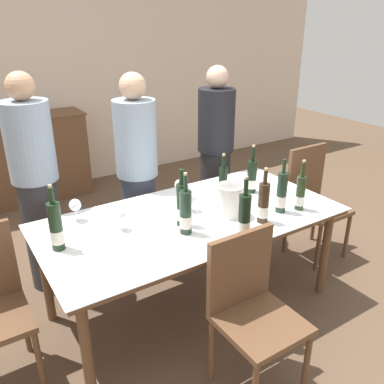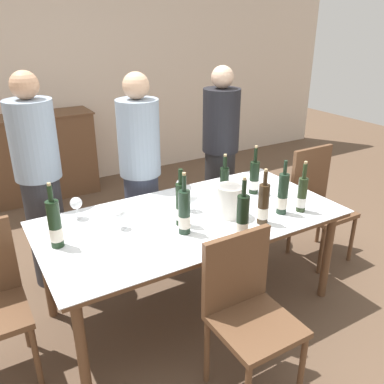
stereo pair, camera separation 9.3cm
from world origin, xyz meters
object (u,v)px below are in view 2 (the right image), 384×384
at_px(wine_bottle_3, 283,195).
at_px(wine_bottle_0, 181,205).
at_px(wine_bottle_5, 224,186).
at_px(person_guest_left, 141,174).
at_px(wine_glass_4, 181,185).
at_px(dining_table, 192,224).
at_px(wine_bottle_7, 55,225).
at_px(person_guest_right, 220,155).
at_px(ice_bucket, 230,200).
at_px(wine_glass_3, 191,198).
at_px(chair_right_end, 317,197).
at_px(wine_glass_2, 76,204).
at_px(wine_bottle_2, 242,219).
at_px(wine_bottle_6, 254,178).
at_px(wine_bottle_4, 302,195).
at_px(person_host, 40,185).
at_px(wine_bottle_1, 263,205).
at_px(chair_near_front, 247,305).
at_px(wine_glass_1, 120,215).
at_px(wine_glass_0, 234,184).
at_px(sideboard_cabinet, 43,156).
at_px(wine_bottle_8, 184,213).

bearing_deg(wine_bottle_3, wine_bottle_0, 163.18).
distance_m(wine_bottle_5, person_guest_left, 0.75).
bearing_deg(wine_glass_4, dining_table, -105.33).
xyz_separation_m(wine_bottle_5, wine_bottle_7, (-1.19, -0.02, 0.01)).
bearing_deg(person_guest_right, ice_bucket, -121.02).
height_order(wine_glass_3, chair_right_end, chair_right_end).
height_order(wine_glass_2, person_guest_right, person_guest_right).
height_order(wine_bottle_0, wine_bottle_2, wine_bottle_2).
height_order(wine_bottle_3, person_guest_left, person_guest_left).
bearing_deg(wine_glass_2, wine_bottle_6, -11.45).
distance_m(wine_glass_3, wine_glass_4, 0.22).
distance_m(wine_bottle_4, person_host, 1.89).
distance_m(wine_bottle_3, wine_bottle_4, 0.14).
height_order(ice_bucket, wine_glass_4, ice_bucket).
xyz_separation_m(wine_bottle_4, wine_glass_2, (-1.36, 0.67, -0.01)).
bearing_deg(wine_bottle_1, ice_bucket, 122.51).
bearing_deg(dining_table, wine_bottle_6, 10.00).
height_order(wine_bottle_3, chair_near_front, wine_bottle_3).
xyz_separation_m(wine_bottle_7, wine_glass_3, (0.91, 0.00, -0.04)).
distance_m(wine_bottle_0, wine_glass_1, 0.39).
xyz_separation_m(wine_glass_3, person_guest_left, (-0.08, 0.67, -0.03)).
relative_size(wine_bottle_4, wine_glass_0, 2.26).
height_order(wine_bottle_4, wine_glass_2, wine_bottle_4).
bearing_deg(chair_near_front, dining_table, 82.80).
xyz_separation_m(dining_table, wine_bottle_4, (0.69, -0.31, 0.18)).
distance_m(dining_table, chair_right_end, 1.32).
relative_size(dining_table, chair_right_end, 2.11).
bearing_deg(wine_bottle_2, person_guest_left, 97.00).
height_order(sideboard_cabinet, chair_near_front, sideboard_cabinet).
height_order(wine_bottle_1, wine_bottle_2, wine_bottle_2).
bearing_deg(dining_table, wine_bottle_3, -25.52).
height_order(sideboard_cabinet, wine_bottle_5, wine_bottle_5).
relative_size(wine_bottle_4, wine_glass_1, 2.59).
distance_m(wine_bottle_1, wine_glass_1, 0.91).
xyz_separation_m(wine_glass_1, wine_glass_3, (0.51, -0.01, 0.00)).
bearing_deg(wine_bottle_1, wine_bottle_5, 93.77).
relative_size(wine_bottle_6, wine_glass_2, 2.46).
distance_m(dining_table, wine_bottle_7, 0.90).
relative_size(dining_table, wine_bottle_1, 5.41).
xyz_separation_m(chair_near_front, chair_right_end, (1.40, 0.83, 0.00)).
bearing_deg(wine_bottle_7, dining_table, -4.69).
bearing_deg(sideboard_cabinet, wine_bottle_8, -83.98).
height_order(dining_table, wine_glass_1, wine_glass_1).
distance_m(sideboard_cabinet, wine_bottle_0, 2.73).
distance_m(ice_bucket, wine_glass_4, 0.43).
bearing_deg(ice_bucket, wine_glass_4, 109.34).
bearing_deg(sideboard_cabinet, wine_bottle_1, -74.85).
bearing_deg(sideboard_cabinet, wine_bottle_5, -73.15).
relative_size(wine_bottle_7, wine_bottle_8, 1.00).
bearing_deg(wine_glass_4, wine_bottle_8, -116.94).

